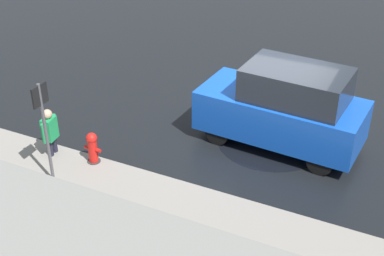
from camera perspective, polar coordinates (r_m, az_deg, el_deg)
The scene contains 7 objects.
ground_plane at distance 13.51m, azimuth 8.25°, elevation -1.07°, with size 60.00×60.00×0.00m, color black.
kerb_strip at distance 10.34m, azimuth 0.64°, elevation -12.09°, with size 24.00×3.20×0.04m, color gray.
moving_hatchback at distance 12.81m, azimuth 9.83°, elevation 2.19°, with size 4.00×1.95×2.06m.
fire_hydrant at distance 12.45m, azimuth -10.56°, elevation -2.15°, with size 0.42×0.31×0.80m.
pedestrian at distance 12.81m, azimuth -14.93°, elevation -0.22°, with size 0.28×0.57×1.22m.
sign_post at distance 11.40m, azimuth -15.53°, elevation 0.83°, with size 0.07×0.44×2.40m.
puddle_patch at distance 13.39m, azimuth 8.42°, elevation -1.40°, with size 2.67×2.67×0.01m, color black.
Camera 1 is at (-3.19, 11.09, 7.04)m, focal length 50.00 mm.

